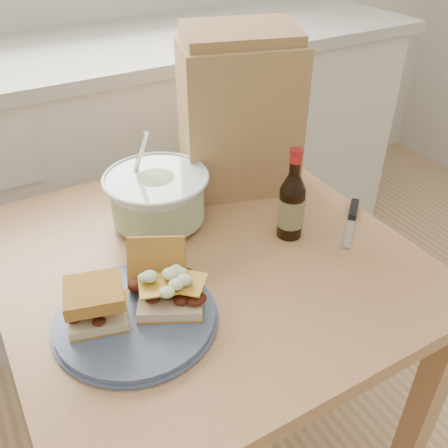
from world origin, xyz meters
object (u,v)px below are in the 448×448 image
plate (135,318)px  coleslaw_bowl (158,200)px  dining_table (205,289)px  beer_bottle (292,205)px  paper_bag (239,119)px

plate → coleslaw_bowl: (0.17, 0.28, 0.05)m
dining_table → plate: bearing=-150.5°
coleslaw_bowl → beer_bottle: size_ratio=1.12×
dining_table → plate: 0.26m
dining_table → beer_bottle: size_ratio=3.96×
paper_bag → plate: bearing=-124.6°
dining_table → paper_bag: 0.43m
paper_bag → dining_table: bearing=-118.1°
beer_bottle → paper_bag: paper_bag is taller
dining_table → paper_bag: (0.22, 0.22, 0.29)m
dining_table → paper_bag: bearing=44.6°
plate → beer_bottle: (0.41, 0.08, 0.07)m
beer_bottle → paper_bag: bearing=96.8°
dining_table → beer_bottle: 0.28m
coleslaw_bowl → beer_bottle: bearing=-39.2°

